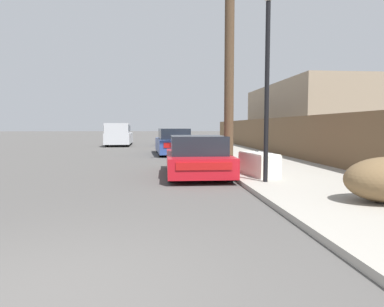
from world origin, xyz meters
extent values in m
plane|color=#4F4C49|center=(0.00, 0.00, 0.00)|extent=(220.00, 220.00, 0.00)
cube|color=#9E998E|center=(5.30, 23.50, 0.06)|extent=(4.20, 63.00, 0.12)
cube|color=silver|center=(3.98, 6.80, 0.44)|extent=(0.86, 1.72, 0.64)
cube|color=white|center=(3.98, 6.80, 0.78)|extent=(0.83, 1.65, 0.03)
cube|color=#333335|center=(4.07, 7.33, 0.80)|extent=(0.06, 0.20, 0.02)
cube|color=gray|center=(3.94, 7.06, 0.79)|extent=(0.63, 0.17, 0.01)
cube|color=gray|center=(4.02, 6.56, 0.79)|extent=(0.63, 0.17, 0.01)
cube|color=red|center=(2.24, 7.87, 0.43)|extent=(1.97, 4.33, 0.56)
cube|color=black|center=(2.23, 7.48, 1.00)|extent=(1.67, 2.09, 0.56)
cube|color=#B21414|center=(2.20, 5.70, 0.53)|extent=(1.48, 0.06, 0.20)
cylinder|color=black|center=(1.43, 9.21, 0.34)|extent=(0.21, 0.68, 0.68)
cylinder|color=black|center=(3.09, 9.19, 0.34)|extent=(0.21, 0.68, 0.68)
cylinder|color=black|center=(1.39, 6.55, 0.34)|extent=(0.21, 0.68, 0.68)
cylinder|color=black|center=(3.04, 6.52, 0.34)|extent=(0.21, 0.68, 0.68)
cube|color=#2D478C|center=(1.84, 16.22, 0.51)|extent=(2.07, 4.75, 0.73)
cube|color=black|center=(1.85, 16.03, 1.16)|extent=(1.70, 2.69, 0.58)
cube|color=#B21414|center=(1.97, 13.87, 0.63)|extent=(1.42, 0.11, 0.26)
cylinder|color=black|center=(0.98, 17.62, 0.31)|extent=(0.23, 0.63, 0.62)
cylinder|color=black|center=(2.55, 17.70, 0.31)|extent=(0.23, 0.63, 0.62)
cylinder|color=black|center=(1.14, 14.73, 0.31)|extent=(0.23, 0.63, 0.62)
cylinder|color=black|center=(2.71, 14.82, 0.31)|extent=(0.23, 0.63, 0.62)
cube|color=#2D478C|center=(1.99, 25.37, 0.49)|extent=(1.92, 4.48, 0.67)
cube|color=black|center=(1.98, 25.19, 1.08)|extent=(1.65, 2.51, 0.52)
cube|color=#B21414|center=(1.97, 23.12, 0.60)|extent=(1.48, 0.04, 0.23)
cylinder|color=black|center=(1.16, 26.76, 0.34)|extent=(0.20, 0.68, 0.67)
cylinder|color=black|center=(2.82, 26.75, 0.34)|extent=(0.20, 0.68, 0.67)
cylinder|color=black|center=(1.15, 23.99, 0.34)|extent=(0.20, 0.68, 0.67)
cylinder|color=black|center=(2.81, 23.98, 0.34)|extent=(0.20, 0.68, 0.67)
cube|color=silver|center=(-2.19, 25.48, 0.61)|extent=(2.03, 5.43, 0.83)
cube|color=silver|center=(-2.16, 24.00, 1.42)|extent=(1.85, 2.46, 0.79)
cube|color=black|center=(-2.16, 24.00, 1.44)|extent=(1.89, 2.42, 0.43)
cylinder|color=black|center=(-1.36, 23.83, 0.38)|extent=(0.28, 0.77, 0.77)
cylinder|color=black|center=(-2.95, 23.80, 0.38)|extent=(0.28, 0.77, 0.77)
cylinder|color=black|center=(-1.44, 27.17, 0.38)|extent=(0.28, 0.77, 0.77)
cylinder|color=black|center=(-3.03, 27.13, 0.38)|extent=(0.28, 0.77, 0.77)
cylinder|color=#4C3826|center=(3.75, 10.12, 4.10)|extent=(0.37, 0.37, 7.97)
cylinder|color=black|center=(3.81, 5.61, 2.41)|extent=(0.12, 0.12, 4.59)
cube|color=brown|center=(7.25, 15.14, 1.07)|extent=(0.08, 32.29, 1.90)
cube|color=gray|center=(12.78, 23.30, 2.42)|extent=(6.00, 13.68, 4.84)
camera|label=1|loc=(1.03, -3.05, 1.57)|focal=32.00mm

